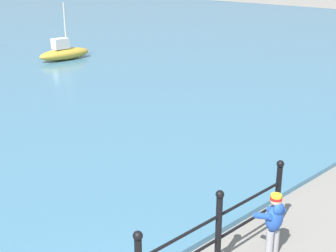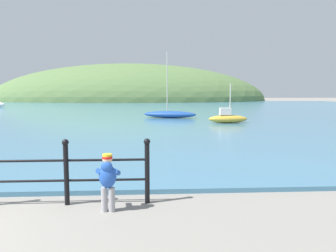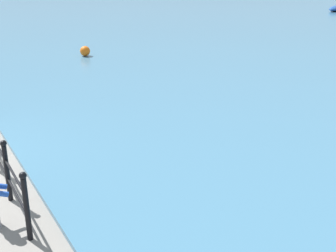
{
  "view_description": "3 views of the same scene",
  "coord_description": "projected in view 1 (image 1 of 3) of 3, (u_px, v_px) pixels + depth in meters",
  "views": [
    {
      "loc": [
        -1.97,
        -2.08,
        4.1
      ],
      "look_at": [
        3.84,
        3.93,
        1.19
      ],
      "focal_mm": 50.0,
      "sensor_mm": 36.0,
      "label": 1
    },
    {
      "loc": [
        3.96,
        -4.39,
        2.06
      ],
      "look_at": [
        4.44,
        3.63,
        1.21
      ],
      "focal_mm": 35.0,
      "sensor_mm": 36.0,
      "label": 2
    },
    {
      "loc": [
        10.62,
        0.28,
        4.39
      ],
      "look_at": [
        2.18,
        5.05,
        0.72
      ],
      "focal_mm": 50.0,
      "sensor_mm": 36.0,
      "label": 3
    }
  ],
  "objects": [
    {
      "name": "child_in_coat",
      "position": [
        274.0,
        219.0,
        6.75
      ],
      "size": [
        0.41,
        0.4,
        1.0
      ],
      "color": "#99999E",
      "rests_on": "ground"
    },
    {
      "name": "boat_blue_hull",
      "position": [
        64.0,
        52.0,
        20.39
      ],
      "size": [
        2.43,
        0.81,
        2.44
      ],
      "color": "gold",
      "rests_on": "water"
    }
  ]
}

